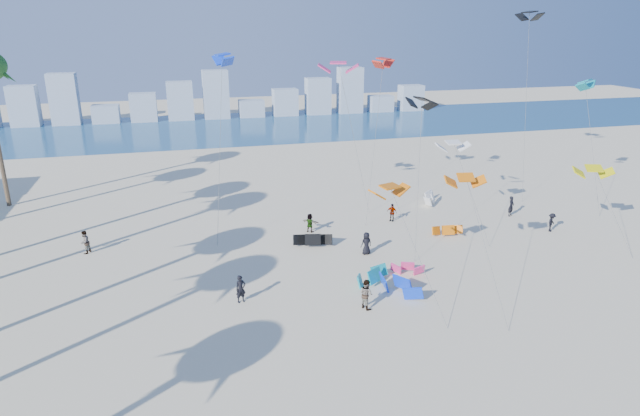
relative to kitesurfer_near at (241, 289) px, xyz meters
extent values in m
plane|color=navy|center=(2.87, 59.31, -0.87)|extent=(220.00, 220.00, 0.00)
imported|color=black|center=(0.00, 0.00, 0.00)|extent=(0.73, 0.57, 1.75)
imported|color=gray|center=(7.15, -2.63, 0.05)|extent=(0.99, 1.10, 1.85)
imported|color=black|center=(9.85, 5.01, -0.03)|extent=(0.90, 0.66, 1.70)
imported|color=gray|center=(14.36, 11.24, -0.10)|extent=(0.93, 0.89, 1.56)
imported|color=black|center=(26.05, 5.56, -0.10)|extent=(1.15, 1.06, 1.55)
imported|color=gray|center=(6.91, 10.49, -0.09)|extent=(1.41, 1.29, 1.57)
imported|color=black|center=(25.04, 9.79, 0.02)|extent=(0.78, 0.72, 1.79)
imported|color=gray|center=(-10.23, 10.47, 0.00)|extent=(1.00, 1.07, 1.76)
cylinder|color=#595959|center=(10.07, -3.20, 2.53)|extent=(1.55, 5.68, 6.83)
cylinder|color=#595959|center=(13.91, 5.40, 4.54)|extent=(2.26, 5.13, 10.84)
cylinder|color=#595959|center=(18.64, 5.85, 2.83)|extent=(1.73, 3.85, 7.43)
cylinder|color=#595959|center=(0.04, 10.91, 6.13)|extent=(1.44, 2.88, 14.02)
cylinder|color=#595959|center=(12.97, 12.29, 5.83)|extent=(2.31, 3.13, 13.42)
cylinder|color=#595959|center=(27.49, 0.91, 2.15)|extent=(1.76, 3.30, 6.07)
cylinder|color=#595959|center=(12.03, 14.89, 5.63)|extent=(2.40, 2.37, 13.02)
cylinder|color=#595959|center=(32.45, 9.62, 4.80)|extent=(0.40, 3.93, 11.36)
cylinder|color=#595959|center=(13.89, -4.30, 2.79)|extent=(0.19, 5.76, 7.35)
cylinder|color=#595959|center=(29.64, 15.92, 7.73)|extent=(2.38, 5.74, 17.23)
cube|color=#9EADBF|center=(-26.73, 69.31, 2.42)|extent=(4.40, 3.00, 6.60)
cube|color=#9EADBF|center=(-20.53, 69.31, 3.32)|extent=(4.40, 3.00, 8.40)
cube|color=#9EADBF|center=(-14.33, 69.31, 0.62)|extent=(4.40, 3.00, 3.00)
cube|color=#9EADBF|center=(-8.13, 69.31, 1.52)|extent=(4.40, 3.00, 4.80)
cube|color=#9EADBF|center=(-1.93, 69.31, 2.42)|extent=(4.40, 3.00, 6.60)
cube|color=#9EADBF|center=(4.27, 69.31, 3.32)|extent=(4.40, 3.00, 8.40)
cube|color=#9EADBF|center=(10.47, 69.31, 0.62)|extent=(4.40, 3.00, 3.00)
cube|color=#9EADBF|center=(16.67, 69.31, 1.52)|extent=(4.40, 3.00, 4.80)
cube|color=#9EADBF|center=(22.87, 69.31, 2.42)|extent=(4.40, 3.00, 6.60)
cube|color=#9EADBF|center=(29.07, 69.31, 3.32)|extent=(4.40, 3.00, 8.40)
cube|color=#9EADBF|center=(35.27, 69.31, 0.62)|extent=(4.40, 3.00, 3.00)
cube|color=#9EADBF|center=(41.47, 69.31, 1.52)|extent=(4.40, 3.00, 4.80)
camera|label=1|loc=(-3.01, -30.39, 15.43)|focal=30.91mm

